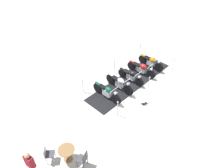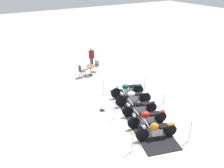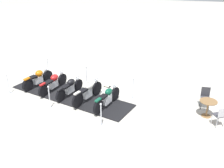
% 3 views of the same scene
% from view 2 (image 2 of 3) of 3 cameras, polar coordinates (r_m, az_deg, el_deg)
% --- Properties ---
extents(ground_plane, '(80.00, 80.00, 0.00)m').
position_cam_2_polar(ground_plane, '(13.90, 6.45, -7.16)').
color(ground_plane, beige).
extents(display_platform, '(6.81, 3.47, 0.05)m').
position_cam_2_polar(display_platform, '(13.89, 6.45, -7.07)').
color(display_platform, black).
rests_on(display_platform, ground_plane).
extents(motorcycle_forest, '(0.80, 2.12, 0.98)m').
position_cam_2_polar(motorcycle_forest, '(15.44, 3.53, -1.38)').
color(motorcycle_forest, black).
rests_on(motorcycle_forest, display_platform).
extents(motorcycle_cream, '(0.87, 2.14, 1.03)m').
position_cam_2_polar(motorcycle_cream, '(14.51, 4.88, -3.16)').
color(motorcycle_cream, black).
rests_on(motorcycle_cream, display_platform).
extents(motorcycle_black, '(0.83, 1.99, 0.89)m').
position_cam_2_polar(motorcycle_black, '(13.63, 6.40, -5.40)').
color(motorcycle_black, black).
rests_on(motorcycle_black, display_platform).
extents(motorcycle_maroon, '(0.76, 2.17, 0.94)m').
position_cam_2_polar(motorcycle_maroon, '(12.76, 8.19, -7.80)').
color(motorcycle_maroon, black).
rests_on(motorcycle_maroon, display_platform).
extents(motorcycle_copper, '(0.91, 2.01, 0.95)m').
position_cam_2_polar(motorcycle_copper, '(11.96, 10.27, -10.59)').
color(motorcycle_copper, black).
rests_on(motorcycle_copper, display_platform).
extents(stanchion_left_mid, '(0.34, 0.34, 1.14)m').
position_cam_2_polar(stanchion_left_mid, '(14.24, 11.90, -5.01)').
color(stanchion_left_mid, silver).
rests_on(stanchion_left_mid, ground_plane).
extents(stanchion_left_rear, '(0.31, 0.31, 1.14)m').
position_cam_2_polar(stanchion_left_rear, '(12.23, 17.74, -11.22)').
color(stanchion_left_rear, silver).
rests_on(stanchion_left_rear, ground_plane).
extents(stanchion_right_front, '(0.31, 0.31, 1.09)m').
position_cam_2_polar(stanchion_right_front, '(15.67, -2.04, -1.44)').
color(stanchion_right_front, silver).
rests_on(stanchion_right_front, ground_plane).
extents(stanchion_left_front, '(0.33, 0.33, 1.07)m').
position_cam_2_polar(stanchion_left_front, '(16.49, 7.66, -0.36)').
color(stanchion_left_front, silver).
rests_on(stanchion_left_front, ground_plane).
extents(stanchion_right_mid, '(0.30, 0.30, 1.15)m').
position_cam_2_polar(stanchion_right_mid, '(13.29, 0.75, -6.61)').
color(stanchion_right_mid, silver).
rests_on(stanchion_right_mid, ground_plane).
extents(stanchion_right_rear, '(0.31, 0.31, 1.12)m').
position_cam_2_polar(stanchion_right_rear, '(11.13, 4.79, -14.06)').
color(stanchion_right_rear, silver).
rests_on(stanchion_right_rear, ground_plane).
extents(info_placard, '(0.39, 0.33, 0.24)m').
position_cam_2_polar(info_placard, '(14.20, -2.22, -5.88)').
color(info_placard, '#333338').
rests_on(info_placard, ground_plane).
extents(cafe_table, '(0.75, 0.75, 0.76)m').
position_cam_2_polar(cafe_table, '(18.73, -5.01, 3.74)').
color(cafe_table, olive).
rests_on(cafe_table, ground_plane).
extents(cafe_chair_near_table, '(0.55, 0.55, 0.90)m').
position_cam_2_polar(cafe_chair_near_table, '(19.38, -3.73, 4.46)').
color(cafe_chair_near_table, '#B7B7BC').
rests_on(cafe_chair_near_table, ground_plane).
extents(cafe_chair_across_table, '(0.43, 0.43, 0.97)m').
position_cam_2_polar(cafe_chair_across_table, '(18.36, -7.22, 3.16)').
color(cafe_chair_across_table, '#2D2D33').
rests_on(cafe_chair_across_table, ground_plane).
extents(bystander_person, '(0.27, 0.42, 1.70)m').
position_cam_2_polar(bystander_person, '(19.99, -4.83, 6.52)').
color(bystander_person, '#23232D').
rests_on(bystander_person, ground_plane).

